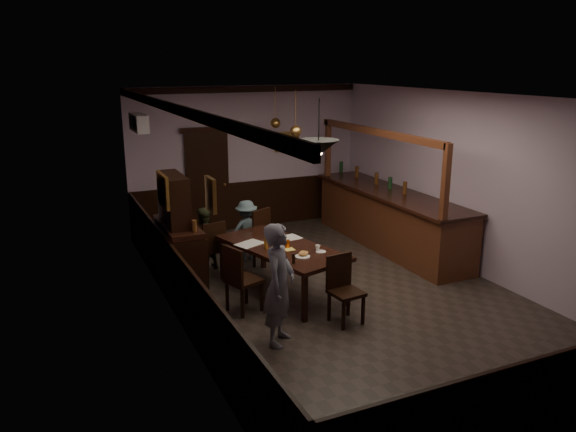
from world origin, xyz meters
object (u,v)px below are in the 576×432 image
person_seated_right (247,230)px  pendant_brass_far (275,123)px  sideboard (179,245)px  dining_table (281,250)px  person_seated_left (203,240)px  pendant_iron (318,148)px  chair_far_right (257,233)px  bar_counter (390,217)px  person_standing (279,284)px  soda_can (288,244)px  chair_side (239,276)px  coffee_cup (318,248)px  chair_far_left (212,246)px  pendant_brass_mid (296,131)px  chair_near (343,286)px

person_seated_right → pendant_brass_far: bearing=-130.6°
pendant_brass_far → sideboard: bearing=-140.4°
dining_table → person_seated_right: (0.02, 1.61, -0.14)m
dining_table → pendant_brass_far: pendant_brass_far is taller
person_seated_left → pendant_iron: bearing=85.7°
chair_far_right → bar_counter: 2.67m
person_standing → chair_far_right: bearing=24.8°
dining_table → soda_can: soda_can is taller
person_seated_right → dining_table: bearing=91.4°
chair_side → sideboard: bearing=8.6°
person_seated_left → coffee_cup: size_ratio=13.93×
chair_far_left → sideboard: sideboard is taller
chair_far_right → soda_can: bearing=61.0°
bar_counter → pendant_brass_mid: 2.56m
bar_counter → pendant_iron: pendant_iron is taller
soda_can → chair_far_right: bearing=87.6°
person_seated_right → bar_counter: bar_counter is taller
chair_far_right → pendant_brass_mid: size_ratio=1.25×
dining_table → pendant_brass_mid: 2.31m
pendant_brass_mid → pendant_brass_far: same height
pendant_iron → pendant_brass_mid: (0.67, 2.17, -0.05)m
chair_side → person_seated_left: bearing=-18.7°
chair_near → pendant_brass_mid: 3.25m
chair_far_left → pendant_brass_far: pendant_brass_far is taller
bar_counter → dining_table: bearing=-157.1°
dining_table → chair_far_right: chair_far_right is taller
person_seated_left → person_standing: bearing=62.8°
bar_counter → chair_far_left: bearing=-178.9°
sideboard → pendant_brass_mid: 2.87m
pendant_brass_mid → dining_table: bearing=-122.4°
soda_can → pendant_iron: size_ratio=0.16×
person_seated_right → pendant_brass_far: pendant_brass_far is taller
chair_near → person_standing: size_ratio=0.60×
soda_can → pendant_brass_mid: pendant_brass_mid is taller
chair_near → pendant_brass_mid: (0.53, 2.67, 1.78)m
person_seated_right → soda_can: person_seated_right is taller
pendant_iron → pendant_brass_far: (0.87, 3.53, -0.05)m
coffee_cup → soda_can: size_ratio=0.67×
soda_can → pendant_iron: bearing=-76.5°
chair_far_right → soda_can: size_ratio=8.42×
person_seated_left → sideboard: bearing=19.5°
pendant_brass_mid → chair_side: bearing=-133.3°
person_seated_left → pendant_brass_far: (1.93, 1.38, 1.74)m
chair_near → soda_can: chair_near is taller
chair_far_right → person_seated_left: 0.96m
chair_side → coffee_cup: bearing=-108.0°
dining_table → sideboard: sideboard is taller
chair_far_left → pendant_brass_far: 3.06m
dining_table → bar_counter: bar_counter is taller
chair_far_right → coffee_cup: size_ratio=12.63×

